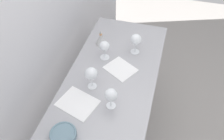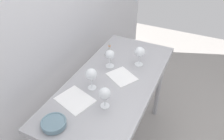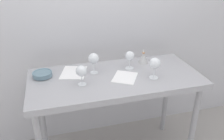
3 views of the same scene
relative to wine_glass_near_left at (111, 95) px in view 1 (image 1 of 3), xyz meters
name	(u,v)px [view 1 (image 1 of 3)]	position (x,y,z in m)	size (l,w,h in m)	color
ground_plane	(112,135)	(0.28, 0.07, -1.01)	(6.00, 6.00, 0.00)	#9B9691
back_wall	(41,18)	(0.28, 0.56, 0.29)	(3.80, 0.04, 2.60)	silver
steel_counter	(113,83)	(0.28, 0.07, -0.22)	(1.40, 0.65, 0.90)	#A3A3A8
wine_glass_near_left	(111,95)	(0.00, 0.00, 0.00)	(0.08, 0.08, 0.16)	white
wine_glass_near_right	(136,40)	(0.58, -0.04, 0.01)	(0.09, 0.09, 0.17)	white
wine_glass_far_right	(104,47)	(0.44, 0.18, 0.00)	(0.08, 0.08, 0.16)	white
wine_glass_far_left	(91,74)	(0.13, 0.18, 0.02)	(0.09, 0.09, 0.18)	white
tasting_sheet_upper	(78,103)	(-0.04, 0.22, -0.11)	(0.20, 0.25, 0.00)	white
tasting_sheet_lower	(120,69)	(0.35, 0.02, -0.11)	(0.18, 0.22, 0.00)	white
tasting_bowl	(63,134)	(-0.29, 0.21, -0.09)	(0.16, 0.16, 0.04)	#4C4C4C
decanter_funnel	(101,39)	(0.60, 0.26, -0.06)	(0.10, 0.10, 0.14)	#B7B7B7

